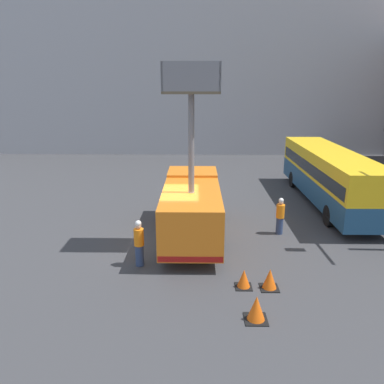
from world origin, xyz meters
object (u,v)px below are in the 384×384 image
object	(u,v)px
road_worker_near_truck	(139,243)
road_worker_directing	(280,216)
city_bus	(329,173)
traffic_cone_far_side	(270,279)
utility_truck	(192,204)
traffic_cone_mid_road	(256,309)
traffic_cone_near_truck	(244,279)

from	to	relation	value
road_worker_near_truck	road_worker_directing	distance (m)	6.88
city_bus	traffic_cone_far_side	distance (m)	10.93
utility_truck	road_worker_directing	bearing A→B (deg)	5.95
utility_truck	traffic_cone_mid_road	xyz separation A→B (m)	(2.00, -6.25, -1.22)
city_bus	traffic_cone_near_truck	bearing A→B (deg)	134.33
utility_truck	traffic_cone_mid_road	size ratio (longest dim) A/B	9.63
road_worker_directing	city_bus	bearing A→B (deg)	-30.59
city_bus	road_worker_directing	distance (m)	6.05
utility_truck	traffic_cone_far_side	size ratio (longest dim) A/B	10.45
traffic_cone_near_truck	traffic_cone_far_side	world-z (taller)	traffic_cone_far_side
road_worker_near_truck	traffic_cone_mid_road	bearing A→B (deg)	-142.31
city_bus	road_worker_directing	bearing A→B (deg)	127.87
city_bus	traffic_cone_mid_road	bearing A→B (deg)	139.31
traffic_cone_mid_road	traffic_cone_far_side	distance (m)	1.93
road_worker_near_truck	road_worker_directing	size ratio (longest dim) A/B	1.06
utility_truck	road_worker_near_truck	distance (m)	3.51
city_bus	road_worker_near_truck	xyz separation A→B (m)	(-9.78, -7.93, -0.90)
utility_truck	traffic_cone_far_side	distance (m)	5.38
city_bus	traffic_cone_mid_road	distance (m)	12.84
traffic_cone_near_truck	traffic_cone_mid_road	world-z (taller)	traffic_cone_mid_road
utility_truck	traffic_cone_mid_road	distance (m)	6.68
road_worker_near_truck	traffic_cone_near_truck	size ratio (longest dim) A/B	2.79
road_worker_near_truck	road_worker_directing	world-z (taller)	road_worker_near_truck
city_bus	traffic_cone_mid_road	xyz separation A→B (m)	(-5.81, -11.35, -1.45)
road_worker_near_truck	traffic_cone_near_truck	distance (m)	4.17
road_worker_directing	traffic_cone_far_side	distance (m)	5.10
road_worker_directing	traffic_cone_mid_road	xyz separation A→B (m)	(-2.09, -6.68, -0.49)
traffic_cone_near_truck	traffic_cone_mid_road	size ratio (longest dim) A/B	0.84
utility_truck	city_bus	distance (m)	9.33
traffic_cone_far_side	traffic_cone_mid_road	bearing A→B (deg)	-112.22
utility_truck	road_worker_near_truck	bearing A→B (deg)	-124.75
road_worker_directing	traffic_cone_far_side	world-z (taller)	road_worker_directing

